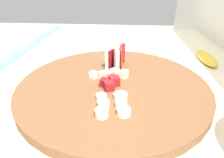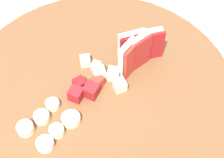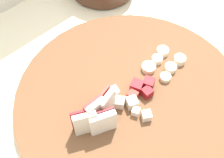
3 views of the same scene
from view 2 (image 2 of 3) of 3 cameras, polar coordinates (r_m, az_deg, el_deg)
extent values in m
cylinder|color=brown|center=(0.57, -2.29, -1.90)|extent=(0.46, 0.46, 0.02)
cube|color=maroon|center=(0.59, 6.44, 5.63)|extent=(0.04, 0.02, 0.06)
cube|color=beige|center=(0.59, 6.27, 6.04)|extent=(0.04, 0.03, 0.06)
cube|color=maroon|center=(0.58, 3.57, 5.28)|extent=(0.05, 0.02, 0.05)
cube|color=white|center=(0.59, 3.32, 5.77)|extent=(0.05, 0.03, 0.05)
cube|color=#A32323|center=(0.57, 4.95, 4.51)|extent=(0.04, 0.01, 0.06)
cube|color=#EFE5CC|center=(0.57, 4.56, 4.85)|extent=(0.04, 0.01, 0.06)
cube|color=#B22D23|center=(0.56, 2.98, 3.43)|extent=(0.04, 0.01, 0.06)
cube|color=white|center=(0.56, 2.51, 3.68)|extent=(0.04, 0.02, 0.06)
cube|color=beige|center=(0.57, -2.02, 1.09)|extent=(0.03, 0.03, 0.02)
cube|color=#B22D23|center=(0.56, -2.43, -0.40)|extent=(0.02, 0.02, 0.02)
cube|color=maroon|center=(0.56, -5.38, -0.84)|extent=(0.02, 0.02, 0.02)
cube|color=beige|center=(0.57, 0.26, 0.85)|extent=(0.03, 0.03, 0.02)
cube|color=maroon|center=(0.55, -6.03, -2.53)|extent=(0.03, 0.03, 0.02)
cube|color=maroon|center=(0.55, -3.49, -1.92)|extent=(0.03, 0.03, 0.02)
cube|color=white|center=(0.58, -2.69, 2.18)|extent=(0.02, 0.02, 0.01)
cube|color=#EFE5CC|center=(0.59, -4.20, 3.23)|extent=(0.02, 0.02, 0.02)
cube|color=beige|center=(0.56, 1.30, -1.05)|extent=(0.02, 0.02, 0.02)
cylinder|color=beige|center=(0.55, -9.90, -4.22)|extent=(0.02, 0.02, 0.01)
cylinder|color=#F4EAC6|center=(0.54, -11.65, -6.24)|extent=(0.02, 0.02, 0.01)
cylinder|color=white|center=(0.53, -14.26, -8.01)|extent=(0.03, 0.03, 0.01)
cylinder|color=beige|center=(0.53, -6.87, -6.67)|extent=(0.03, 0.03, 0.01)
cylinder|color=white|center=(0.52, -9.25, -8.55)|extent=(0.02, 0.02, 0.01)
cylinder|color=white|center=(0.52, -11.10, -10.59)|extent=(0.03, 0.03, 0.01)
camera|label=1|loc=(0.39, -55.13, -17.73)|focal=30.22mm
camera|label=3|loc=(0.61, 4.23, 54.57)|focal=45.16mm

